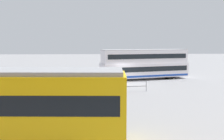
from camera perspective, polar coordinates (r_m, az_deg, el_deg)
name	(u,v)px	position (r m, az deg, el deg)	size (l,w,h in m)	color
ground_plane	(128,84)	(27.07, 4.10, -3.53)	(160.00, 160.00, 0.00)	gray
double_decker_bus	(145,64)	(30.70, 8.15, 1.45)	(12.11, 5.13, 3.99)	silver
pedestrian_near_railing	(93,83)	(21.76, -4.81, -3.35)	(0.43, 0.43, 1.72)	#4C3F2D
pedestrian_railing	(113,85)	(22.21, 0.17, -3.80)	(6.83, 0.83, 1.08)	gray
info_sign	(60,76)	(23.08, -12.89, -1.34)	(1.11, 0.17, 2.34)	slate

